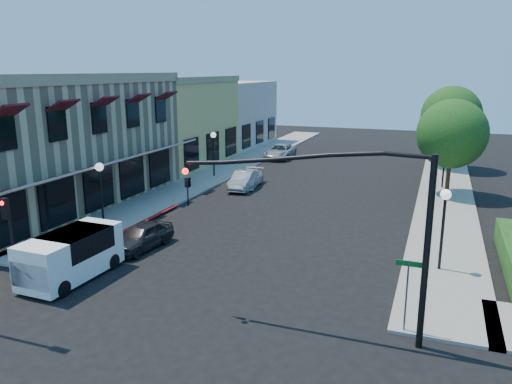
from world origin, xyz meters
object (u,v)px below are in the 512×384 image
(street_name_sign, at_px, (407,284))
(lamppost_left_near, at_px, (100,178))
(lamppost_right_near, at_px, (444,209))
(parked_car_c, at_px, (248,179))
(white_van, at_px, (70,253))
(parked_car_a, at_px, (142,236))
(lamppost_left_far, at_px, (213,143))
(street_tree_b, at_px, (451,116))
(secondary_signal, at_px, (8,222))
(parked_car_d, at_px, (280,151))
(signal_mast_arm, at_px, (355,213))
(street_tree_a, at_px, (452,134))
(lamppost_right_far, at_px, (445,151))
(parked_car_b, at_px, (243,180))

(street_name_sign, distance_m, lamppost_left_near, 17.05)
(lamppost_right_near, xyz_separation_m, parked_car_c, (-13.30, 12.00, -2.17))
(white_van, xyz_separation_m, parked_car_a, (0.70, 4.05, -0.49))
(lamppost_left_near, distance_m, lamppost_left_far, 14.00)
(street_tree_b, bearing_deg, secondary_signal, -118.77)
(street_name_sign, distance_m, white_van, 13.02)
(parked_car_d, bearing_deg, lamppost_left_near, -97.03)
(signal_mast_arm, distance_m, lamppost_right_near, 7.15)
(street_tree_b, xyz_separation_m, lamppost_left_near, (-17.30, -24.00, -1.81))
(street_tree_b, relative_size, lamppost_right_near, 1.97)
(parked_car_c, distance_m, parked_car_d, 12.08)
(street_tree_b, bearing_deg, street_tree_a, -90.00)
(secondary_signal, distance_m, lamppost_right_far, 27.98)
(signal_mast_arm, height_order, lamppost_right_near, signal_mast_arm)
(lamppost_left_near, distance_m, lamppost_right_near, 17.00)
(street_name_sign, xyz_separation_m, parked_car_a, (-12.30, 3.80, -1.07))
(street_tree_a, distance_m, street_tree_b, 10.01)
(secondary_signal, bearing_deg, white_van, 12.34)
(lamppost_left_near, distance_m, white_van, 6.94)
(lamppost_left_near, height_order, parked_car_d, lamppost_left_near)
(street_name_sign, distance_m, parked_car_c, 21.67)
(parked_car_b, distance_m, parked_car_d, 13.08)
(lamppost_right_near, relative_size, parked_car_a, 0.97)
(street_tree_a, distance_m, lamppost_right_far, 2.49)
(lamppost_right_near, bearing_deg, signal_mast_arm, -112.12)
(street_tree_a, xyz_separation_m, white_van, (-14.30, -20.05, -3.08))
(signal_mast_arm, bearing_deg, lamppost_left_near, 155.63)
(street_tree_a, distance_m, street_name_sign, 20.00)
(lamppost_right_near, xyz_separation_m, lamppost_right_far, (0.00, 16.00, 0.00))
(lamppost_left_near, distance_m, parked_car_c, 12.74)
(parked_car_a, bearing_deg, white_van, -94.05)
(street_tree_a, relative_size, parked_car_d, 1.34)
(street_tree_b, relative_size, signal_mast_arm, 0.88)
(signal_mast_arm, bearing_deg, lamppost_right_far, 83.30)
(signal_mast_arm, xyz_separation_m, lamppost_right_near, (2.64, 6.50, -1.35))
(street_tree_a, xyz_separation_m, parked_car_b, (-13.60, -3.00, -3.55))
(lamppost_right_far, bearing_deg, white_van, -122.42)
(street_name_sign, relative_size, white_van, 0.57)
(street_tree_b, distance_m, lamppost_left_far, 20.06)
(parked_car_a, bearing_deg, signal_mast_arm, -17.12)
(street_tree_a, xyz_separation_m, lamppost_right_far, (-0.30, 2.00, -1.46))
(lamppost_right_far, height_order, parked_car_c, lamppost_right_far)
(street_tree_a, relative_size, signal_mast_arm, 0.81)
(parked_car_d, bearing_deg, street_name_sign, -66.86)
(lamppost_left_near, bearing_deg, secondary_signal, -85.66)
(street_name_sign, height_order, lamppost_right_near, lamppost_right_near)
(street_tree_b, height_order, lamppost_left_near, street_tree_b)
(secondary_signal, height_order, parked_car_d, secondary_signal)
(lamppost_left_near, xyz_separation_m, parked_car_b, (3.70, 11.00, -2.10))
(parked_car_c, relative_size, parked_car_d, 0.80)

